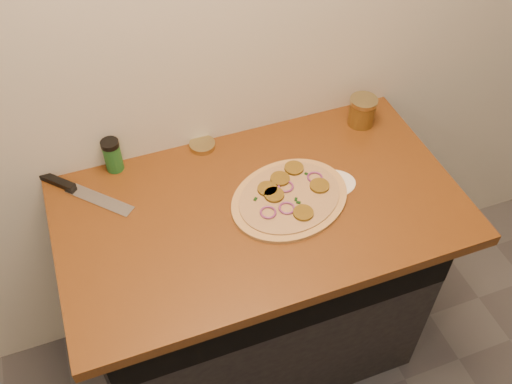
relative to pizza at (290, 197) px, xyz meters
name	(u,v)px	position (x,y,z in m)	size (l,w,h in m)	color
cabinet	(256,285)	(-0.09, 0.04, -0.48)	(1.10, 0.60, 0.86)	black
countertop	(260,209)	(-0.09, 0.01, -0.03)	(1.20, 0.70, 0.04)	brown
pizza	(290,197)	(0.00, 0.00, 0.00)	(0.47, 0.47, 0.03)	tan
chefs_knife	(77,190)	(-0.59, 0.25, 0.00)	(0.25, 0.27, 0.02)	#B7BAC1
mason_jar_lid	(202,145)	(-0.18, 0.31, 0.00)	(0.09, 0.09, 0.02)	tan
salsa_jar	(362,111)	(0.36, 0.24, 0.04)	(0.09, 0.09, 0.10)	maroon
spice_shaker	(113,155)	(-0.46, 0.31, 0.05)	(0.06, 0.06, 0.11)	#1E6026
flour_spill	(327,184)	(0.13, 0.02, -0.01)	(0.18, 0.18, 0.00)	silver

